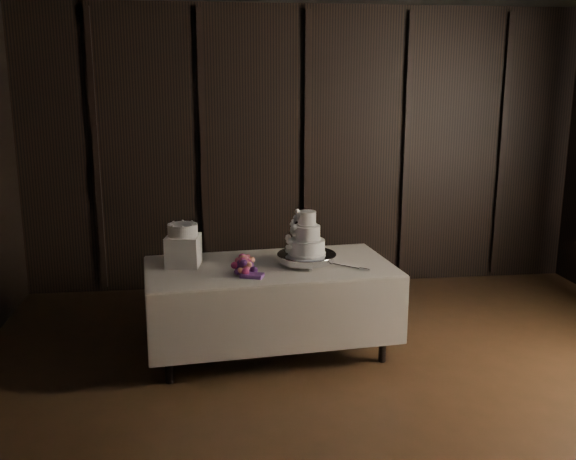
{
  "coord_description": "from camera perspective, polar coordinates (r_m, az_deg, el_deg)",
  "views": [
    {
      "loc": [
        -1.08,
        -3.33,
        2.21
      ],
      "look_at": [
        -0.44,
        1.66,
        1.05
      ],
      "focal_mm": 40.0,
      "sensor_mm": 36.0,
      "label": 1
    }
  ],
  "objects": [
    {
      "name": "small_cake",
      "position": [
        5.2,
        -9.35,
        0.02
      ],
      "size": [
        0.3,
        0.3,
        0.1
      ],
      "primitive_type": "cylinder",
      "rotation": [
        0.0,
        0.0,
        0.28
      ],
      "color": "white",
      "rests_on": "box_pedestal"
    },
    {
      "name": "room",
      "position": [
        3.57,
        10.41,
        1.29
      ],
      "size": [
        6.08,
        7.08,
        3.08
      ],
      "color": "black",
      "rests_on": "ground"
    },
    {
      "name": "bouquet",
      "position": [
        5.0,
        -3.89,
        -3.18
      ],
      "size": [
        0.4,
        0.45,
        0.18
      ],
      "primitive_type": null,
      "rotation": [
        0.0,
        0.0,
        -0.36
      ],
      "color": "#EA627A",
      "rests_on": "display_table"
    },
    {
      "name": "cake_stand",
      "position": [
        5.23,
        1.67,
        -2.61
      ],
      "size": [
        0.53,
        0.53,
        0.09
      ],
      "primitive_type": "cylinder",
      "rotation": [
        0.0,
        0.0,
        -0.1
      ],
      "color": "silver",
      "rests_on": "display_table"
    },
    {
      "name": "box_pedestal",
      "position": [
        5.24,
        -9.28,
        -1.83
      ],
      "size": [
        0.3,
        0.3,
        0.25
      ],
      "primitive_type": "cube",
      "rotation": [
        0.0,
        0.0,
        -0.17
      ],
      "color": "white",
      "rests_on": "display_table"
    },
    {
      "name": "cake_knife",
      "position": [
        5.19,
        5.02,
        -3.2
      ],
      "size": [
        0.29,
        0.27,
        0.01
      ],
      "primitive_type": "cube",
      "rotation": [
        0.0,
        0.0,
        -0.74
      ],
      "color": "silver",
      "rests_on": "display_table"
    },
    {
      "name": "wedding_cake",
      "position": [
        5.16,
        1.42,
        -0.69
      ],
      "size": [
        0.33,
        0.29,
        0.35
      ],
      "rotation": [
        0.0,
        0.0,
        0.02
      ],
      "color": "white",
      "rests_on": "cake_stand"
    },
    {
      "name": "display_table",
      "position": [
        5.32,
        -1.61,
        -6.7
      ],
      "size": [
        2.08,
        1.22,
        0.76
      ],
      "rotation": [
        0.0,
        0.0,
        0.09
      ],
      "color": "beige",
      "rests_on": "ground"
    }
  ]
}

